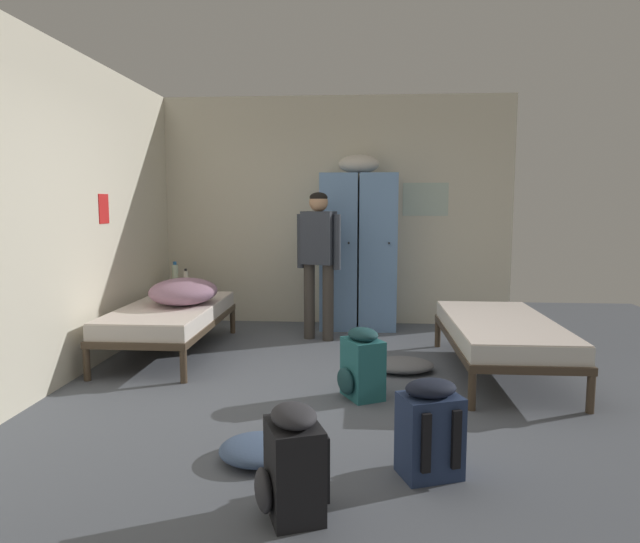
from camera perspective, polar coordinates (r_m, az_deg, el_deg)
ground_plane at (r=4.55m, az=-0.25°, el=-12.39°), size 8.81×8.81×0.00m
room_backdrop at (r=5.72m, az=-11.41°, el=5.76°), size 4.35×5.57×2.80m
locker_bank at (r=6.78m, az=3.88°, el=2.37°), size 0.90×0.55×2.07m
shelf_unit at (r=7.02m, az=-13.76°, el=-2.78°), size 0.38×0.30×0.57m
bed_right at (r=5.24m, az=17.77°, el=-5.79°), size 0.90×1.90×0.49m
bed_left_rear at (r=5.87m, az=-14.87°, el=-4.36°), size 0.90×1.90×0.49m
bedding_heap at (r=5.86m, az=-13.60°, el=-1.96°), size 0.67×0.80×0.26m
person_traveler at (r=6.17m, az=-0.14°, el=2.02°), size 0.49×0.31×1.62m
water_bottle at (r=7.02m, az=-14.41°, el=-0.08°), size 0.07×0.07×0.24m
lotion_bottle at (r=6.92m, az=-13.38°, el=-0.45°), size 0.05×0.05×0.16m
backpack_teal at (r=4.44m, az=4.21°, el=-9.37°), size 0.41×0.39×0.55m
backpack_navy at (r=3.30m, az=10.93°, el=-15.39°), size 0.38×0.40×0.55m
backpack_black at (r=2.87m, az=-2.85°, el=-18.81°), size 0.40×0.38×0.55m
clothes_pile_denim at (r=3.51m, az=-6.13°, el=-17.39°), size 0.48×0.46×0.12m
clothes_pile_grey at (r=5.20m, az=8.19°, el=-9.30°), size 0.58×0.43×0.12m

